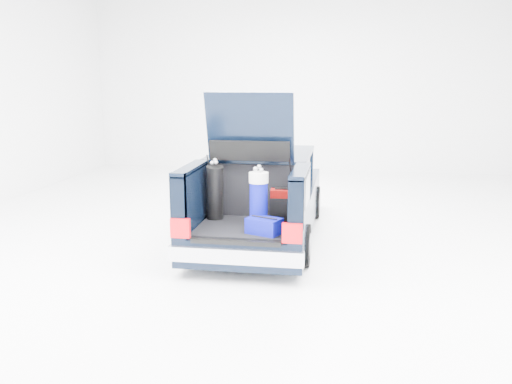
% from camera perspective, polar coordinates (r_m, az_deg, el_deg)
% --- Properties ---
extents(ground, '(14.00, 14.00, 0.00)m').
position_cam_1_polar(ground, '(9.27, 0.50, -4.75)').
color(ground, white).
rests_on(ground, ground).
extents(car, '(1.87, 4.65, 2.47)m').
position_cam_1_polar(car, '(9.20, 0.61, -0.54)').
color(car, black).
rests_on(car, ground).
extents(red_suitcase, '(0.33, 0.23, 0.53)m').
position_cam_1_polar(red_suitcase, '(7.76, 2.72, -1.57)').
color(red_suitcase, '#690503').
rests_on(red_suitcase, car).
extents(black_golf_bag, '(0.36, 0.41, 0.91)m').
position_cam_1_polar(black_golf_bag, '(7.98, -4.34, -0.04)').
color(black_golf_bag, black).
rests_on(black_golf_bag, car).
extents(blue_golf_bag, '(0.29, 0.29, 0.90)m').
position_cam_1_polar(blue_golf_bag, '(7.47, 0.28, -0.84)').
color(blue_golf_bag, black).
rests_on(blue_golf_bag, car).
extents(blue_duffel, '(0.52, 0.44, 0.23)m').
position_cam_1_polar(blue_duffel, '(7.30, 0.87, -3.57)').
color(blue_duffel, '#050780').
rests_on(blue_duffel, car).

